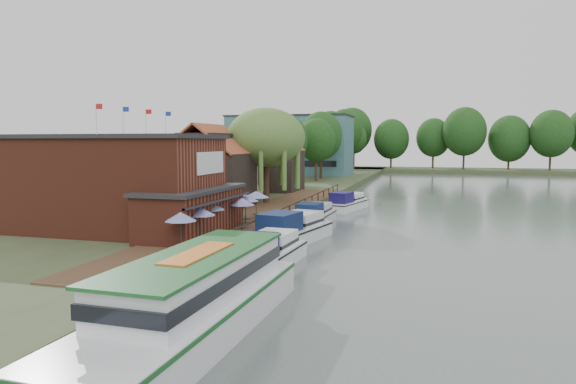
% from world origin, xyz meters
% --- Properties ---
extents(ground, '(260.00, 260.00, 0.00)m').
position_xyz_m(ground, '(0.00, 0.00, 0.00)').
color(ground, '#4C5753').
rests_on(ground, ground).
extents(land_bank, '(50.00, 140.00, 1.00)m').
position_xyz_m(land_bank, '(-30.00, 35.00, 0.50)').
color(land_bank, '#384728').
rests_on(land_bank, ground).
extents(quay_deck, '(6.00, 50.00, 0.10)m').
position_xyz_m(quay_deck, '(-8.00, 10.00, 1.05)').
color(quay_deck, '#47301E').
rests_on(quay_deck, land_bank).
extents(quay_rail, '(0.20, 49.00, 1.00)m').
position_xyz_m(quay_rail, '(-5.30, 10.50, 1.50)').
color(quay_rail, black).
rests_on(quay_rail, land_bank).
extents(pub, '(20.00, 11.00, 7.30)m').
position_xyz_m(pub, '(-14.00, -1.00, 4.65)').
color(pub, maroon).
rests_on(pub, land_bank).
extents(hotel_block, '(25.40, 12.40, 12.30)m').
position_xyz_m(hotel_block, '(-22.00, 70.00, 7.15)').
color(hotel_block, '#38666B').
rests_on(hotel_block, land_bank).
extents(cottage_a, '(8.60, 7.60, 8.50)m').
position_xyz_m(cottage_a, '(-15.00, 14.00, 5.25)').
color(cottage_a, black).
rests_on(cottage_a, land_bank).
extents(cottage_b, '(9.60, 8.60, 8.50)m').
position_xyz_m(cottage_b, '(-18.00, 24.00, 5.25)').
color(cottage_b, beige).
rests_on(cottage_b, land_bank).
extents(cottage_c, '(7.60, 7.60, 8.50)m').
position_xyz_m(cottage_c, '(-14.00, 33.00, 5.25)').
color(cottage_c, black).
rests_on(cottage_c, land_bank).
extents(willow, '(8.60, 8.60, 10.43)m').
position_xyz_m(willow, '(-10.50, 19.00, 6.21)').
color(willow, '#476B2D').
rests_on(willow, land_bank).
extents(umbrella_0, '(1.97, 1.97, 2.38)m').
position_xyz_m(umbrella_0, '(-7.46, -6.63, 2.29)').
color(umbrella_0, navy).
rests_on(umbrella_0, quay_deck).
extents(umbrella_1, '(2.08, 2.08, 2.38)m').
position_xyz_m(umbrella_1, '(-7.41, -4.08, 2.29)').
color(umbrella_1, '#1D1A92').
rests_on(umbrella_1, quay_deck).
extents(umbrella_2, '(2.34, 2.34, 2.38)m').
position_xyz_m(umbrella_2, '(-8.04, -1.35, 2.29)').
color(umbrella_2, '#1B4B97').
rests_on(umbrella_2, quay_deck).
extents(umbrella_3, '(1.97, 1.97, 2.38)m').
position_xyz_m(umbrella_3, '(-6.73, 1.80, 2.29)').
color(umbrella_3, navy).
rests_on(umbrella_3, quay_deck).
extents(umbrella_4, '(2.20, 2.20, 2.38)m').
position_xyz_m(umbrella_4, '(-7.44, 4.43, 2.29)').
color(umbrella_4, '#1B1A91').
rests_on(umbrella_4, quay_deck).
extents(umbrella_5, '(2.33, 2.33, 2.38)m').
position_xyz_m(umbrella_5, '(-7.53, 7.28, 2.29)').
color(umbrella_5, navy).
rests_on(umbrella_5, quay_deck).
extents(cruiser_0, '(3.71, 9.96, 2.37)m').
position_xyz_m(cruiser_0, '(-2.57, -5.19, 1.19)').
color(cruiser_0, white).
rests_on(cruiser_0, ground).
extents(cruiser_1, '(5.37, 10.90, 2.55)m').
position_xyz_m(cruiser_1, '(-3.15, 3.11, 1.28)').
color(cruiser_1, silver).
rests_on(cruiser_1, ground).
extents(cruiser_2, '(3.21, 9.21, 2.18)m').
position_xyz_m(cruiser_2, '(-3.47, 12.17, 1.09)').
color(cruiser_2, silver).
rests_on(cruiser_2, ground).
extents(cruiser_3, '(4.77, 9.44, 2.15)m').
position_xyz_m(cruiser_3, '(-2.23, 23.45, 1.08)').
color(cruiser_3, white).
rests_on(cruiser_3, ground).
extents(tour_boat, '(4.62, 15.23, 3.31)m').
position_xyz_m(tour_boat, '(-1.87, -16.60, 1.65)').
color(tour_boat, silver).
rests_on(tour_boat, ground).
extents(swan, '(0.44, 0.44, 0.44)m').
position_xyz_m(swan, '(-3.56, -11.08, 0.22)').
color(swan, white).
rests_on(swan, ground).
extents(bank_tree_0, '(7.48, 7.48, 11.28)m').
position_xyz_m(bank_tree_0, '(-15.74, 43.99, 6.64)').
color(bank_tree_0, '#143811').
rests_on(bank_tree_0, land_bank).
extents(bank_tree_1, '(6.48, 6.48, 10.76)m').
position_xyz_m(bank_tree_1, '(-12.20, 51.44, 6.38)').
color(bank_tree_1, '#143811').
rests_on(bank_tree_1, land_bank).
extents(bank_tree_2, '(7.79, 7.79, 12.34)m').
position_xyz_m(bank_tree_2, '(-12.88, 58.39, 7.17)').
color(bank_tree_2, '#143811').
rests_on(bank_tree_2, land_bank).
extents(bank_tree_3, '(8.83, 8.83, 13.55)m').
position_xyz_m(bank_tree_3, '(-14.79, 77.01, 7.77)').
color(bank_tree_3, '#143811').
rests_on(bank_tree_3, land_bank).
extents(bank_tree_4, '(8.25, 8.25, 14.41)m').
position_xyz_m(bank_tree_4, '(-12.88, 84.46, 8.21)').
color(bank_tree_4, '#143811').
rests_on(bank_tree_4, land_bank).
extents(bank_tree_5, '(6.47, 6.47, 11.26)m').
position_xyz_m(bank_tree_5, '(-12.08, 93.36, 6.63)').
color(bank_tree_5, '#143811').
rests_on(bank_tree_5, land_bank).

